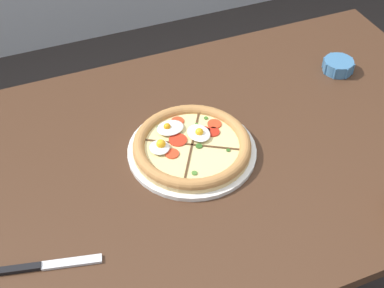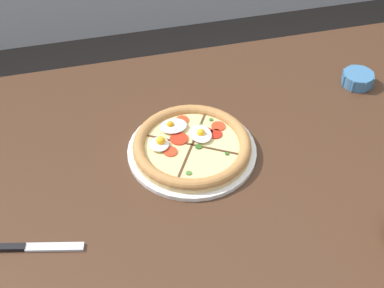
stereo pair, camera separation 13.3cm
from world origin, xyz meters
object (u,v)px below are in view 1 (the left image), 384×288
pizza (192,146)px  knife_main (48,265)px  dining_table (210,175)px  ramekin_bowl (338,65)px

pizza → knife_main: (-0.40, -0.20, -0.02)m
dining_table → knife_main: (-0.45, -0.19, 0.10)m
dining_table → knife_main: 0.49m
pizza → knife_main: pizza is taller
dining_table → ramekin_bowl: 0.53m
knife_main → ramekin_bowl: bearing=33.9°
ramekin_bowl → knife_main: 1.00m
ramekin_bowl → knife_main: size_ratio=0.44×
dining_table → ramekin_bowl: (0.49, 0.17, 0.11)m
pizza → ramekin_bowl: (0.53, 0.16, -0.00)m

